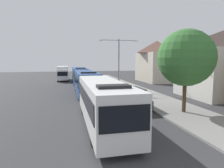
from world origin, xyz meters
name	(u,v)px	position (x,y,z in m)	size (l,w,h in m)	color
bus_lead	(103,101)	(-1.30, 9.71, 1.69)	(2.58, 10.79, 3.21)	silver
bus_second_in_line	(86,82)	(-1.30, 22.21, 1.69)	(2.58, 11.31, 3.21)	#284C8C
bus_middle	(79,75)	(-1.30, 35.48, 1.69)	(2.58, 11.50, 3.21)	#284C8C
white_suv	(133,97)	(2.40, 13.95, 1.03)	(1.86, 5.06, 1.90)	black
box_truck_oncoming	(63,73)	(-4.60, 42.33, 1.71)	(2.35, 7.80, 3.15)	white
streetlamp_mid	(119,58)	(4.10, 25.66, 4.86)	(6.08, 0.28, 7.58)	gray
roadside_tree	(186,58)	(5.94, 11.05, 4.70)	(4.70, 4.70, 6.91)	#4C3823
house_far_gabled	(223,63)	(15.00, 17.02, 4.16)	(9.22, 7.89, 8.16)	beige
house_distant_gabled	(156,61)	(15.00, 35.40, 4.41)	(6.34, 10.22, 8.64)	#BCB29E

